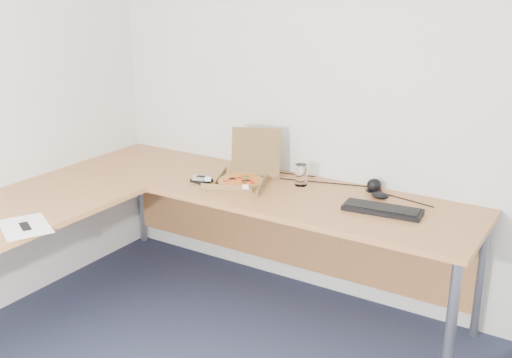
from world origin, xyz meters
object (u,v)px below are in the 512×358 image
Objects in this scene: pizza_box at (242,178)px; keyboard at (382,210)px; desk at (168,203)px; drinking_glass at (301,175)px; wallet at (202,180)px.

keyboard is at bearing -20.96° from pizza_box.
drinking_glass is at bearing 48.51° from desk.
pizza_box is (0.21, 0.41, 0.07)m from desk.
wallet is at bearing -179.40° from pizza_box.
wallet is (-1.07, -0.10, -0.00)m from keyboard.
drinking_glass is 0.31× the size of keyboard.
keyboard is (0.85, 0.01, -0.02)m from pizza_box.
drinking_glass is 1.17× the size of wallet.
pizza_box reaches higher than desk.
wallet is at bearing 179.17° from keyboard.
desk is 1.14m from keyboard.
desk is at bearing -138.77° from pizza_box.
keyboard reaches higher than wallet.
desk is 20.08× the size of drinking_glass.
drinking_glass reaches higher than desk.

